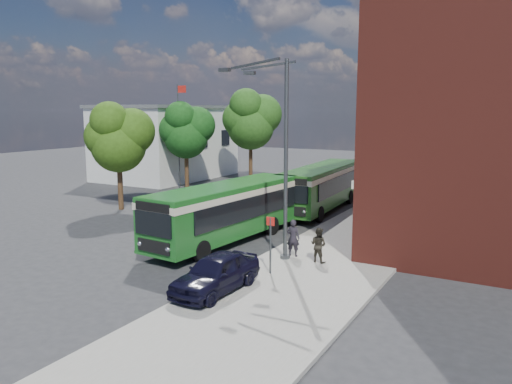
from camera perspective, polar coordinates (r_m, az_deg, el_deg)
The scene contains 15 objects.
ground at distance 27.20m, azimuth -4.72°, elevation -5.22°, with size 120.00×120.00×0.00m, color #2A2A2D.
pavement at distance 31.51m, azimuth 14.34°, elevation -3.32°, with size 6.00×48.00×0.15m, color gray.
kerb_line at distance 32.42m, azimuth 9.12°, elevation -2.92°, with size 0.12×48.00×0.01m, color beige.
white_building at distance 51.65m, azimuth -10.20°, elevation 5.68°, with size 9.40×13.40×7.30m.
flagpole at distance 44.22m, azimuth -8.79°, elevation 6.79°, with size 0.95×0.10×9.00m.
street_lamp at distance 22.24m, azimuth 2.60°, elevation 4.09°, with size 2.96×2.38×9.00m.
bus_stop_sign at distance 20.54m, azimuth 1.66°, elevation -5.66°, with size 0.35×0.08×2.52m.
bus_front at distance 25.98m, azimuth -3.29°, elevation -1.75°, with size 3.42×10.93×3.02m.
bus_rear at distance 34.69m, azimuth 7.56°, elevation 0.98°, with size 3.21×11.70×3.02m.
parked_car at distance 18.79m, azimuth -4.60°, elevation -9.18°, with size 1.68×4.18×1.42m, color black.
pedestrian_a at distance 23.11m, azimuth 4.26°, elevation -5.25°, with size 0.63×0.41×1.72m, color black.
pedestrian_b at distance 22.35m, azimuth 7.15°, elevation -6.01°, with size 0.76×0.59×1.57m, color black.
tree_left at distance 35.33m, azimuth -15.47°, elevation 6.09°, with size 4.39×4.17×7.41m.
tree_mid at distance 43.80m, azimuth -8.00°, elevation 7.05°, with size 4.49×4.27×7.59m.
tree_right at distance 47.56m, azimuth -0.58°, elevation 8.34°, with size 5.23×4.98×8.84m.
Camera 1 is at (14.80, -21.78, 6.82)m, focal length 35.00 mm.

